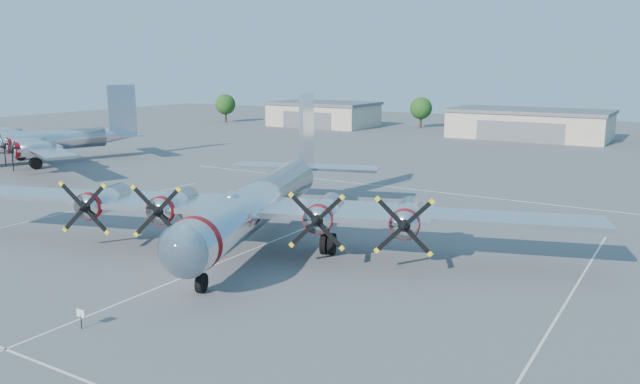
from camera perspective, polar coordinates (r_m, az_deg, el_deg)
The scene contains 9 objects.
ground at distance 48.83m, azimuth -4.40°, elevation -4.55°, with size 260.00×260.00×0.00m, color #4F4F51.
parking_lines at distance 47.48m, azimuth -5.65°, elevation -5.03°, with size 60.00×50.08×0.01m.
hangar_west at distance 140.59m, azimuth 0.32°, elevation 7.15°, with size 22.60×14.60×5.40m.
hangar_center at distance 123.50m, azimuth 18.58°, elevation 5.94°, with size 28.60×14.60×5.40m.
tree_far_west at distance 151.85m, azimuth -8.64°, elevation 7.92°, with size 4.80×4.80×6.64m.
tree_west at distance 138.63m, azimuth 9.22°, elevation 7.57°, with size 4.80×4.80×6.64m.
main_bomber_b29 at distance 49.05m, azimuth -5.33°, elevation -4.49°, with size 49.03×33.53×10.84m, color silver, non-canonical shape.
bomber_west at distance 95.38m, azimuth -24.12°, elevation 2.40°, with size 40.26×28.51×10.64m, color silver, non-canonical shape.
info_placard at distance 35.28m, azimuth -21.03°, elevation -10.48°, with size 0.55×0.07×1.06m.
Camera 1 is at (27.65, -37.91, 13.52)m, focal length 35.00 mm.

